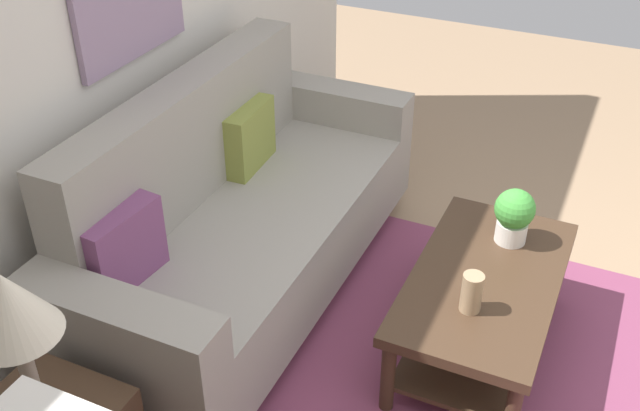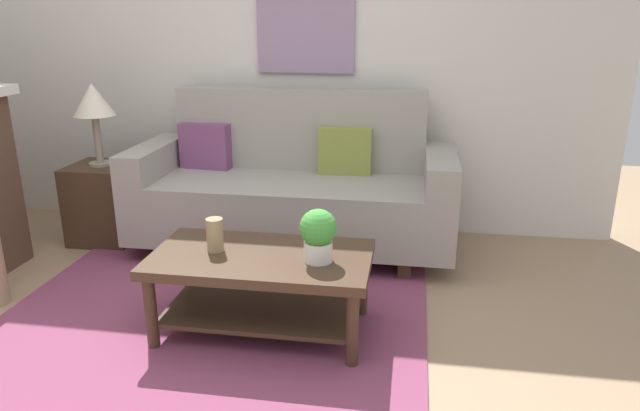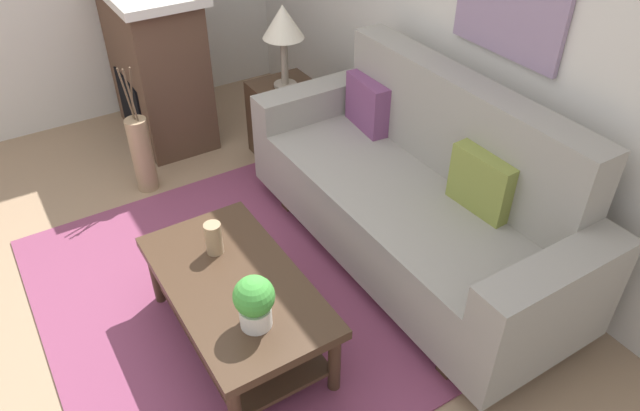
% 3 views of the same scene
% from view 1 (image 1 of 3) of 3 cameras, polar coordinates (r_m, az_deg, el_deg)
% --- Properties ---
extents(wall_back, '(4.97, 0.10, 2.70)m').
position_cam_1_polar(wall_back, '(3.23, -17.76, 12.61)').
color(wall_back, silver).
rests_on(wall_back, ground_plane).
extents(area_rug, '(2.29, 1.86, 0.01)m').
position_cam_1_polar(area_rug, '(3.32, 9.49, -13.83)').
color(area_rug, '#843D5B').
rests_on(area_rug, ground_plane).
extents(couch, '(2.16, 0.84, 1.08)m').
position_cam_1_polar(couch, '(3.53, -6.12, -1.08)').
color(couch, gray).
rests_on(couch, ground_plane).
extents(throw_pillow_plum, '(0.37, 0.15, 0.32)m').
position_cam_1_polar(throw_pillow_plum, '(3.01, -14.82, -3.11)').
color(throw_pillow_plum, '#7A4270').
rests_on(throw_pillow_plum, couch).
extents(throw_pillow_olive, '(0.37, 0.14, 0.32)m').
position_cam_1_polar(throw_pillow_olive, '(3.70, -5.49, 5.24)').
color(throw_pillow_olive, olive).
rests_on(throw_pillow_olive, couch).
extents(coffee_table, '(1.10, 0.60, 0.43)m').
position_cam_1_polar(coffee_table, '(3.32, 12.37, -6.83)').
color(coffee_table, '#422D1E').
rests_on(coffee_table, ground_plane).
extents(tabletop_vase, '(0.09, 0.09, 0.17)m').
position_cam_1_polar(tabletop_vase, '(3.01, 11.54, -6.56)').
color(tabletop_vase, tan).
rests_on(tabletop_vase, coffee_table).
extents(potted_plant_tabletop, '(0.18, 0.18, 0.26)m').
position_cam_1_polar(potted_plant_tabletop, '(3.40, 14.64, -0.67)').
color(potted_plant_tabletop, white).
rests_on(potted_plant_tabletop, coffee_table).
extents(table_lamp, '(0.28, 0.28, 0.57)m').
position_cam_1_polar(table_lamp, '(2.32, -22.66, -7.47)').
color(table_lamp, gray).
rests_on(table_lamp, side_table).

